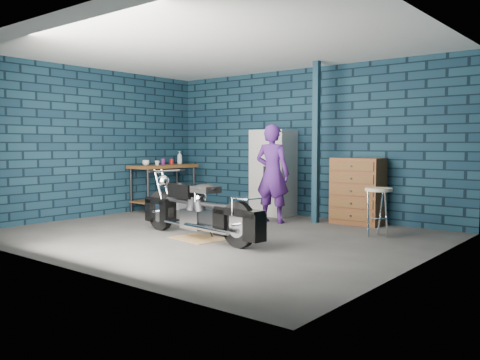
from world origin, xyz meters
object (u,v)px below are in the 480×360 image
object	(u,v)px
locker	(273,173)
person	(272,174)
motorcycle	(198,205)
storage_bin	(176,201)
shop_stool	(378,212)
workbench	(164,187)
tool_chest	(357,191)

from	to	relation	value
locker	person	bearing A→B (deg)	-55.26
motorcycle	person	distance (m)	1.90
storage_bin	shop_stool	distance (m)	4.61
locker	motorcycle	bearing A→B (deg)	-77.73
locker	workbench	bearing A→B (deg)	-160.41
motorcycle	person	bearing A→B (deg)	100.76
locker	shop_stool	bearing A→B (deg)	-19.36
locker	tool_chest	bearing A→B (deg)	0.00
person	shop_stool	size ratio (longest dim) A/B	2.36
motorcycle	shop_stool	bearing A→B (deg)	51.65
motorcycle	tool_chest	world-z (taller)	tool_chest
person	locker	bearing A→B (deg)	-63.69
storage_bin	shop_stool	xyz separation A→B (m)	(4.59, -0.42, 0.20)
tool_chest	shop_stool	world-z (taller)	tool_chest
locker	storage_bin	bearing A→B (deg)	-168.33
workbench	tool_chest	world-z (taller)	tool_chest
motorcycle	person	world-z (taller)	person
person	storage_bin	bearing A→B (deg)	-14.79
motorcycle	locker	bearing A→B (deg)	111.29
workbench	shop_stool	bearing A→B (deg)	-1.22
motorcycle	person	xyz separation A→B (m)	(-0.06, 1.87, 0.36)
workbench	motorcycle	world-z (taller)	motorcycle
person	locker	xyz separation A→B (m)	(-0.51, 0.73, -0.03)
motorcycle	tool_chest	xyz separation A→B (m)	(1.14, 2.60, 0.08)
person	workbench	bearing A→B (deg)	-7.77
storage_bin	locker	distance (m)	2.27
motorcycle	storage_bin	size ratio (longest dim) A/B	4.48
workbench	storage_bin	distance (m)	0.45
workbench	person	distance (m)	2.69
motorcycle	shop_stool	xyz separation A→B (m)	(1.89, 1.74, -0.12)
workbench	storage_bin	size ratio (longest dim) A/B	2.94
storage_bin	motorcycle	bearing A→B (deg)	-38.73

